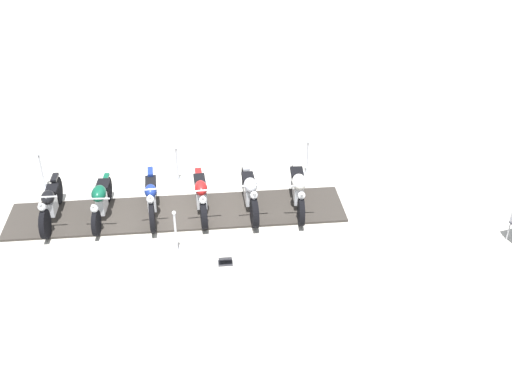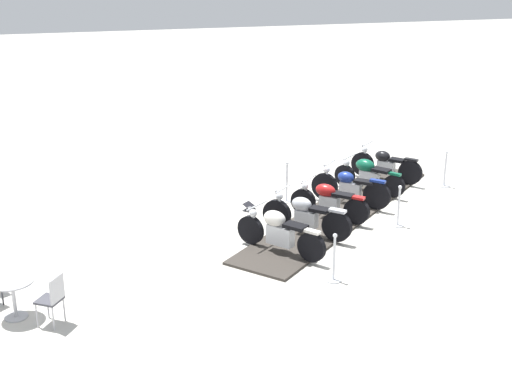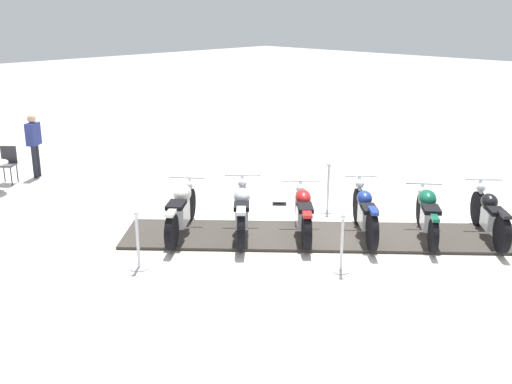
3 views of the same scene
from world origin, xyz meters
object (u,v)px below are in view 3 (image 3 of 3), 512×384
stanchion_left_mid (342,252)px  motorcycle_chrome (242,211)px  motorcycle_forest (427,212)px  cafe_chair_near_table (8,162)px  info_placard (279,202)px  stanchion_right_mid (328,195)px  bystander_person (34,140)px  motorcycle_navy (365,212)px  motorcycle_black (489,214)px  stanchion_left_rear (138,251)px  motorcycle_maroon (303,212)px  motorcycle_cream (181,209)px

stanchion_left_mid → motorcycle_chrome: bearing=-179.3°
motorcycle_forest → cafe_chair_near_table: 10.19m
info_placard → stanchion_right_mid: bearing=-25.6°
stanchion_right_mid → info_placard: size_ratio=2.98×
stanchion_right_mid → cafe_chair_near_table: bearing=-151.6°
motorcycle_chrome → bystander_person: (-6.86, -0.78, 0.46)m
motorcycle_navy → info_placard: bearing=35.9°
stanchion_right_mid → motorcycle_forest: bearing=2.1°
bystander_person → motorcycle_black: bearing=-11.5°
motorcycle_navy → bystander_person: bearing=60.0°
stanchion_left_rear → motorcycle_navy: bearing=63.7°
motorcycle_chrome → motorcycle_black: bearing=-92.4°
stanchion_left_rear → stanchion_right_mid: 4.61m
info_placard → cafe_chair_near_table: cafe_chair_near_table is taller
cafe_chair_near_table → motorcycle_navy: bearing=68.9°
motorcycle_black → stanchion_left_mid: 3.33m
motorcycle_chrome → info_placard: 2.19m
info_placard → motorcycle_black: bearing=-26.8°
motorcycle_black → bystander_person: (-10.33, -3.94, 0.48)m
motorcycle_black → cafe_chair_near_table: motorcycle_black is taller
bystander_person → motorcycle_maroon: bearing=-20.9°
motorcycle_navy → stanchion_left_mid: bearing=156.5°
stanchion_left_mid → stanchion_left_rear: bearing=-137.7°
motorcycle_black → stanchion_right_mid: bearing=63.6°
motorcycle_forest → bystander_person: 9.98m
motorcycle_navy → cafe_chair_near_table: 9.10m
bystander_person → motorcycle_navy: bearing=-17.0°
motorcycle_forest → stanchion_left_mid: bearing=135.9°
motorcycle_maroon → stanchion_right_mid: (-0.59, 1.52, -0.13)m
motorcycle_black → stanchion_left_mid: bearing=119.0°
info_placard → bystander_person: 6.70m
motorcycle_navy → cafe_chair_near_table: bearing=64.7°
motorcycle_maroon → cafe_chair_near_table: size_ratio=1.67×
motorcycle_forest → stanchion_right_mid: size_ratio=1.55×
motorcycle_navy → info_placard: motorcycle_navy is taller
motorcycle_maroon → stanchion_right_mid: bearing=-24.4°
motorcycle_forest → info_placard: bearing=58.5°
motorcycle_chrome → cafe_chair_near_table: size_ratio=1.80×
motorcycle_forest → motorcycle_chrome: motorcycle_chrome is taller
info_placard → motorcycle_forest: bearing=-35.4°
cafe_chair_near_table → info_placard: bearing=79.3°
motorcycle_chrome → stanchion_left_mid: bearing=-134.1°
motorcycle_navy → stanchion_left_rear: size_ratio=1.57×
stanchion_left_mid → info_placard: 3.74m
cafe_chair_near_table → bystander_person: (-0.04, 0.76, 0.44)m
motorcycle_chrome → info_placard: size_ratio=4.55×
motorcycle_navy → info_placard: (-2.56, 0.39, -0.46)m
motorcycle_navy → bystander_person: size_ratio=0.98×
motorcycle_chrome → motorcycle_cream: (-0.87, -0.78, 0.02)m
motorcycle_maroon → motorcycle_chrome: motorcycle_chrome is taller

